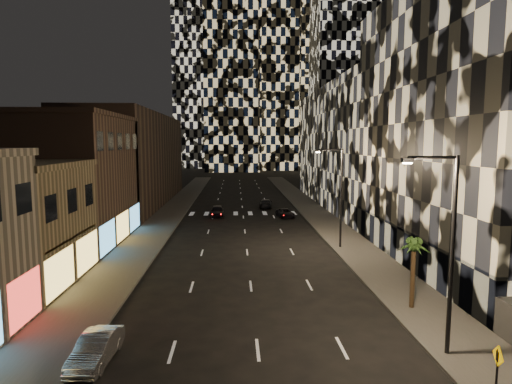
{
  "coord_description": "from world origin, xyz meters",
  "views": [
    {
      "loc": [
        -1.0,
        -8.07,
        9.69
      ],
      "look_at": [
        0.53,
        23.71,
        6.0
      ],
      "focal_mm": 30.0,
      "sensor_mm": 36.0,
      "label": 1
    }
  ],
  "objects": [
    {
      "name": "curb_left",
      "position": [
        -7.9,
        50.0,
        0.07
      ],
      "size": [
        0.2,
        120.0,
        0.15
      ],
      "primitive_type": "cube",
      "color": "#4C4C47",
      "rests_on": "ground"
    },
    {
      "name": "car_dark_midlane",
      "position": [
        -3.41,
        47.62,
        0.73
      ],
      "size": [
        1.9,
        4.37,
        1.46
      ],
      "primitive_type": "imported",
      "rotation": [
        0.0,
        0.0,
        0.04
      ],
      "color": "black",
      "rests_on": "ground"
    },
    {
      "name": "midrise_filler_right",
      "position": [
        20.0,
        57.0,
        9.0
      ],
      "size": [
        16.0,
        40.0,
        18.0
      ],
      "primitive_type": "cube",
      "color": "#232326",
      "rests_on": "ground"
    },
    {
      "name": "tower_right_mid",
      "position": [
        35.0,
        135.0,
        50.0
      ],
      "size": [
        20.0,
        20.0,
        100.0
      ],
      "primitive_type": "cube",
      "color": "black",
      "rests_on": "ground"
    },
    {
      "name": "midrise_base",
      "position": [
        12.3,
        24.5,
        1.5
      ],
      "size": [
        0.6,
        25.0,
        3.0
      ],
      "primitive_type": "cube",
      "color": "#383838",
      "rests_on": "ground"
    },
    {
      "name": "car_silver_parked",
      "position": [
        -7.2,
        10.16,
        0.64
      ],
      "size": [
        1.59,
        3.94,
        1.27
      ],
      "primitive_type": "imported",
      "rotation": [
        0.0,
        0.0,
        -0.06
      ],
      "color": "#A8A8AD",
      "rests_on": "ground"
    },
    {
      "name": "tower_center_low",
      "position": [
        -2.0,
        140.0,
        47.5
      ],
      "size": [
        18.0,
        18.0,
        95.0
      ],
      "primitive_type": "cube",
      "color": "black",
      "rests_on": "ground"
    },
    {
      "name": "sidewalk_right",
      "position": [
        10.0,
        50.0,
        0.07
      ],
      "size": [
        4.0,
        120.0,
        0.15
      ],
      "primitive_type": "cube",
      "color": "#47443F",
      "rests_on": "ground"
    },
    {
      "name": "tower_left_back",
      "position": [
        -12.0,
        165.0,
        60.0
      ],
      "size": [
        24.0,
        24.0,
        120.0
      ],
      "primitive_type": "cube",
      "color": "black",
      "rests_on": "ground"
    },
    {
      "name": "car_dark_oncoming",
      "position": [
        3.5,
        54.91,
        0.65
      ],
      "size": [
        2.15,
        4.61,
        1.3
      ],
      "primitive_type": "imported",
      "rotation": [
        0.0,
        0.0,
        3.07
      ],
      "color": "black",
      "rests_on": "ground"
    },
    {
      "name": "ped_sign",
      "position": [
        8.3,
        5.91,
        1.74
      ],
      "size": [
        0.18,
        0.79,
        2.38
      ],
      "rotation": [
        0.0,
        0.0,
        -0.17
      ],
      "color": "black",
      "rests_on": "sidewalk_right"
    },
    {
      "name": "streetlight_far",
      "position": [
        8.35,
        30.0,
        5.35
      ],
      "size": [
        2.55,
        0.25,
        9.0
      ],
      "color": "black",
      "rests_on": "sidewalk_right"
    },
    {
      "name": "retail_filler_left",
      "position": [
        -17.0,
        60.0,
        7.0
      ],
      "size": [
        10.0,
        40.0,
        14.0
      ],
      "primitive_type": "cube",
      "color": "#4D372C",
      "rests_on": "ground"
    },
    {
      "name": "palm_tree",
      "position": [
        9.22,
        15.45,
        3.55
      ],
      "size": [
        2.1,
        2.08,
        4.12
      ],
      "color": "#47331E",
      "rests_on": "sidewalk_right"
    },
    {
      "name": "sidewalk_left",
      "position": [
        -10.0,
        50.0,
        0.07
      ],
      "size": [
        4.0,
        120.0,
        0.15
      ],
      "primitive_type": "cube",
      "color": "#47443F",
      "rests_on": "ground"
    },
    {
      "name": "midrise_right",
      "position": [
        20.0,
        24.5,
        11.0
      ],
      "size": [
        16.0,
        25.0,
        22.0
      ],
      "primitive_type": "cube",
      "color": "#232326",
      "rests_on": "ground"
    },
    {
      "name": "retail_brown",
      "position": [
        -17.0,
        33.5,
        6.0
      ],
      "size": [
        10.0,
        15.0,
        12.0
      ],
      "primitive_type": "cube",
      "color": "#4D372C",
      "rests_on": "ground"
    },
    {
      "name": "car_dark_rightlane",
      "position": [
        5.45,
        46.57,
        0.55
      ],
      "size": [
        2.36,
        4.19,
        1.1
      ],
      "primitive_type": "imported",
      "rotation": [
        0.0,
        0.0,
        0.14
      ],
      "color": "black",
      "rests_on": "ground"
    },
    {
      "name": "curb_right",
      "position": [
        7.9,
        50.0,
        0.07
      ],
      "size": [
        0.2,
        120.0,
        0.15
      ],
      "primitive_type": "cube",
      "color": "#4C4C47",
      "rests_on": "ground"
    },
    {
      "name": "streetlight_near",
      "position": [
        8.35,
        10.0,
        5.35
      ],
      "size": [
        2.55,
        0.25,
        9.0
      ],
      "color": "black",
      "rests_on": "sidewalk_right"
    }
  ]
}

